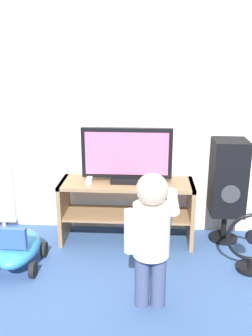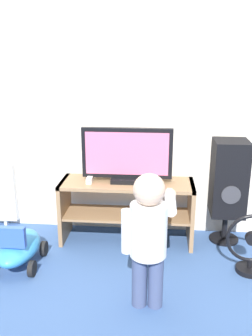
{
  "view_description": "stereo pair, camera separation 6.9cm",
  "coord_description": "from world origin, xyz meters",
  "px_view_note": "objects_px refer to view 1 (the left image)",
  "views": [
    {
      "loc": [
        0.2,
        -2.97,
        1.7
      ],
      "look_at": [
        0.0,
        0.12,
        0.73
      ],
      "focal_mm": 40.0,
      "sensor_mm": 36.0,
      "label": 1
    },
    {
      "loc": [
        0.27,
        -2.97,
        1.7
      ],
      "look_at": [
        0.0,
        0.12,
        0.73
      ],
      "focal_mm": 40.0,
      "sensor_mm": 36.0,
      "label": 2
    }
  ],
  "objects_px": {
    "ride_on_toy": "(19,249)",
    "speaker_tower": "(228,179)",
    "remote_secondary": "(143,184)",
    "television": "(127,156)",
    "game_console": "(90,179)",
    "floor_fan": "(252,245)",
    "remote_primary": "(157,185)",
    "child": "(152,230)"
  },
  "relations": [
    {
      "from": "ride_on_toy",
      "to": "speaker_tower",
      "type": "bearing_deg",
      "value": 18.55
    },
    {
      "from": "remote_secondary",
      "to": "television",
      "type": "bearing_deg",
      "value": 145.29
    },
    {
      "from": "game_console",
      "to": "speaker_tower",
      "type": "height_order",
      "value": "speaker_tower"
    },
    {
      "from": "remote_secondary",
      "to": "floor_fan",
      "type": "relative_size",
      "value": 0.26
    },
    {
      "from": "remote_primary",
      "to": "floor_fan",
      "type": "relative_size",
      "value": 0.26
    },
    {
      "from": "speaker_tower",
      "to": "ride_on_toy",
      "type": "height_order",
      "value": "speaker_tower"
    },
    {
      "from": "game_console",
      "to": "remote_secondary",
      "type": "bearing_deg",
      "value": -8.19
    },
    {
      "from": "remote_primary",
      "to": "ride_on_toy",
      "type": "bearing_deg",
      "value": -158.86
    },
    {
      "from": "child",
      "to": "ride_on_toy",
      "type": "relative_size",
      "value": 1.68
    },
    {
      "from": "television",
      "to": "floor_fan",
      "type": "relative_size",
      "value": 1.59
    },
    {
      "from": "television",
      "to": "remote_secondary",
      "type": "xyz_separation_m",
      "value": [
        0.15,
        -0.1,
        -0.23
      ]
    },
    {
      "from": "child",
      "to": "floor_fan",
      "type": "height_order",
      "value": "child"
    },
    {
      "from": "floor_fan",
      "to": "ride_on_toy",
      "type": "distance_m",
      "value": 1.88
    },
    {
      "from": "game_console",
      "to": "floor_fan",
      "type": "bearing_deg",
      "value": -17.83
    },
    {
      "from": "child",
      "to": "remote_secondary",
      "type": "bearing_deg",
      "value": 95.34
    },
    {
      "from": "child",
      "to": "ride_on_toy",
      "type": "distance_m",
      "value": 1.23
    },
    {
      "from": "child",
      "to": "speaker_tower",
      "type": "height_order",
      "value": "child"
    },
    {
      "from": "speaker_tower",
      "to": "floor_fan",
      "type": "bearing_deg",
      "value": -77.59
    },
    {
      "from": "television",
      "to": "child",
      "type": "height_order",
      "value": "television"
    },
    {
      "from": "remote_secondary",
      "to": "speaker_tower",
      "type": "distance_m",
      "value": 0.78
    },
    {
      "from": "ride_on_toy",
      "to": "television",
      "type": "bearing_deg",
      "value": 32.1
    },
    {
      "from": "game_console",
      "to": "remote_primary",
      "type": "height_order",
      "value": "game_console"
    },
    {
      "from": "remote_primary",
      "to": "remote_secondary",
      "type": "distance_m",
      "value": 0.12
    },
    {
      "from": "floor_fan",
      "to": "ride_on_toy",
      "type": "height_order",
      "value": "floor_fan"
    },
    {
      "from": "remote_primary",
      "to": "floor_fan",
      "type": "xyz_separation_m",
      "value": [
        0.76,
        -0.37,
        -0.36
      ]
    },
    {
      "from": "remote_primary",
      "to": "child",
      "type": "distance_m",
      "value": 0.85
    },
    {
      "from": "game_console",
      "to": "speaker_tower",
      "type": "bearing_deg",
      "value": 4.2
    },
    {
      "from": "remote_secondary",
      "to": "child",
      "type": "distance_m",
      "value": 0.85
    },
    {
      "from": "floor_fan",
      "to": "remote_secondary",
      "type": "bearing_deg",
      "value": 157.3
    },
    {
      "from": "ride_on_toy",
      "to": "floor_fan",
      "type": "bearing_deg",
      "value": 1.93
    },
    {
      "from": "television",
      "to": "child",
      "type": "relative_size",
      "value": 0.83
    },
    {
      "from": "television",
      "to": "ride_on_toy",
      "type": "relative_size",
      "value": 1.39
    },
    {
      "from": "remote_secondary",
      "to": "child",
      "type": "relative_size",
      "value": 0.14
    },
    {
      "from": "floor_fan",
      "to": "ride_on_toy",
      "type": "relative_size",
      "value": 0.87
    },
    {
      "from": "game_console",
      "to": "remote_secondary",
      "type": "distance_m",
      "value": 0.48
    },
    {
      "from": "child",
      "to": "ride_on_toy",
      "type": "height_order",
      "value": "child"
    },
    {
      "from": "child",
      "to": "speaker_tower",
      "type": "xyz_separation_m",
      "value": [
        0.69,
        1.0,
        0.03
      ]
    },
    {
      "from": "child",
      "to": "floor_fan",
      "type": "bearing_deg",
      "value": 30.61
    },
    {
      "from": "child",
      "to": "speaker_tower",
      "type": "bearing_deg",
      "value": 55.64
    },
    {
      "from": "remote_primary",
      "to": "floor_fan",
      "type": "height_order",
      "value": "remote_primary"
    },
    {
      "from": "game_console",
      "to": "speaker_tower",
      "type": "distance_m",
      "value": 1.25
    },
    {
      "from": "game_console",
      "to": "child",
      "type": "relative_size",
      "value": 0.17
    }
  ]
}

